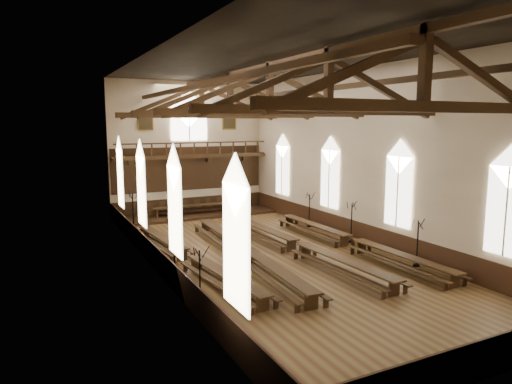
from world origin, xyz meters
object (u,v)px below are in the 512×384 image
refectory_row_d (353,240)px  candelabrum_right_near (417,252)px  candelabrum_right_mid (351,230)px  refectory_row_b (245,250)px  refectory_row_a (189,256)px  candelabrum_left_far (134,223)px  refectory_row_c (298,245)px  candelabrum_right_far (309,216)px  high_table (201,206)px  candelabrum_left_near (200,289)px  candelabrum_left_mid (175,261)px  dais (201,215)px

refectory_row_d → candelabrum_right_near: candelabrum_right_near is taller
candelabrum_right_mid → candelabrum_right_near: bearing=-90.0°
refectory_row_b → refectory_row_d: 6.19m
refectory_row_a → candelabrum_left_far: size_ratio=4.80×
refectory_row_c → candelabrum_right_far: (4.11, 5.27, 0.18)m
refectory_row_b → high_table: (1.78, 11.58, 0.23)m
refectory_row_b → high_table: size_ratio=1.97×
refectory_row_c → refectory_row_d: 3.23m
refectory_row_b → candelabrum_left_near: 6.19m
refectory_row_d → candelabrum_left_mid: 10.20m
candelabrum_left_mid → candelabrum_right_near: 11.57m
dais → candelabrum_right_mid: bearing=-64.7°
candelabrum_left_near → candelabrum_right_far: bearing=40.8°
candelabrum_left_near → candelabrum_right_mid: candelabrum_right_mid is taller
candelabrum_left_near → candelabrum_right_mid: size_ratio=0.97×
refectory_row_a → refectory_row_b: (2.84, -0.43, 0.04)m
refectory_row_a → dais: bearing=67.5°
refectory_row_b → candelabrum_right_far: candelabrum_right_far is taller
refectory_row_d → high_table: high_table is taller
candelabrum_left_mid → candelabrum_right_far: size_ratio=1.24×
candelabrum_left_mid → candelabrum_left_far: 8.72m
refectory_row_d → candelabrum_left_near: bearing=-159.6°
high_table → candelabrum_left_mid: candelabrum_left_mid is taller
candelabrum_left_near → refectory_row_b: bearing=49.0°
refectory_row_c → candelabrum_left_far: bearing=132.1°
candelabrum_left_near → candelabrum_left_mid: bearing=90.0°
candelabrum_left_near → candelabrum_right_near: candelabrum_left_near is taller
candelabrum_right_near → candelabrum_left_far: bearing=132.8°
high_table → candelabrum_left_mid: 14.20m
refectory_row_a → refectory_row_b: size_ratio=0.97×
candelabrum_right_near → refectory_row_a: bearing=152.9°
candelabrum_right_far → refectory_row_a: bearing=-155.7°
dais → candelabrum_left_far: size_ratio=3.95×
refectory_row_c → candelabrum_left_far: (-6.99, 7.74, 0.35)m
refectory_row_d → high_table: size_ratio=1.93×
refectory_row_d → candelabrum_left_near: 10.86m
refectory_row_b → candelabrum_left_mid: 4.29m
refectory_row_a → candelabrum_right_far: bearing=24.3°
refectory_row_d → candelabrum_left_far: bearing=141.0°
candelabrum_left_near → dais: bearing=70.2°
candelabrum_right_far → refectory_row_b: bearing=-145.2°
candelabrum_right_far → refectory_row_c: bearing=-127.9°
refectory_row_b → candelabrum_right_far: bearing=34.8°
candelabrum_right_near → candelabrum_right_far: (0.00, 9.52, -0.00)m
refectory_row_d → candelabrum_right_near: size_ratio=5.99×
refectory_row_a → high_table: bearing=67.5°
high_table → candelabrum_left_far: bearing=-144.1°
refectory_row_c → high_table: 12.02m
candelabrum_right_far → candelabrum_left_mid: bearing=-150.6°
high_table → candelabrum_right_far: candelabrum_right_far is taller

